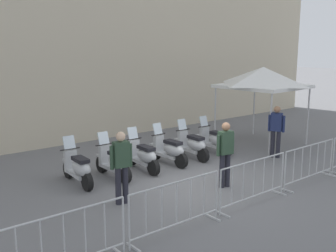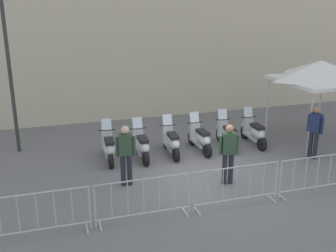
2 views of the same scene
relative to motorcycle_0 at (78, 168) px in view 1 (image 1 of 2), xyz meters
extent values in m
plane|color=slate|center=(2.46, -2.12, -0.45)|extent=(120.00, 120.00, 0.00)
cylinder|color=black|center=(0.08, 0.70, -0.21)|extent=(0.19, 0.49, 0.48)
cylinder|color=black|center=(-0.06, -0.54, -0.21)|extent=(0.19, 0.49, 0.48)
cube|color=#B7BABC|center=(0.01, 0.08, -0.17)|extent=(0.37, 0.89, 0.10)
ellipsoid|color=#B7BABC|center=(-0.02, -0.20, 0.07)|extent=(0.45, 0.87, 0.40)
cube|color=black|center=(-0.02, -0.17, 0.29)|extent=(0.34, 0.63, 0.10)
cube|color=#B7BABC|center=(0.06, 0.51, 0.10)|extent=(0.35, 0.18, 0.60)
cylinder|color=black|center=(0.06, 0.51, 0.43)|extent=(0.56, 0.10, 0.04)
cube|color=silver|center=(0.06, 0.56, 0.61)|extent=(0.33, 0.17, 0.35)
cube|color=#B7BABC|center=(0.08, 0.70, 0.06)|extent=(0.23, 0.34, 0.06)
cylinder|color=black|center=(1.06, 0.51, -0.21)|extent=(0.17, 0.49, 0.48)
cylinder|color=black|center=(0.99, -0.72, -0.21)|extent=(0.17, 0.49, 0.48)
cube|color=#B7BABC|center=(1.02, -0.11, -0.17)|extent=(0.33, 0.88, 0.10)
ellipsoid|color=#B7BABC|center=(1.01, -0.38, 0.07)|extent=(0.41, 0.86, 0.40)
cube|color=black|center=(1.01, -0.35, 0.29)|extent=(0.31, 0.61, 0.10)
cube|color=#B7BABC|center=(1.05, 0.33, 0.10)|extent=(0.35, 0.16, 0.60)
cylinder|color=black|center=(1.05, 0.33, 0.43)|extent=(0.56, 0.07, 0.04)
cube|color=silver|center=(1.05, 0.38, 0.61)|extent=(0.33, 0.16, 0.35)
cube|color=#B7BABC|center=(1.06, 0.51, 0.06)|extent=(0.22, 0.33, 0.06)
cylinder|color=black|center=(2.11, 0.51, -0.21)|extent=(0.18, 0.49, 0.48)
cylinder|color=black|center=(1.99, -0.73, -0.21)|extent=(0.18, 0.49, 0.48)
cube|color=#B7BABC|center=(2.05, -0.11, -0.17)|extent=(0.36, 0.89, 0.10)
ellipsoid|color=#B7BABC|center=(2.02, -0.39, 0.07)|extent=(0.44, 0.87, 0.40)
cube|color=black|center=(2.03, -0.36, 0.29)|extent=(0.33, 0.62, 0.10)
cube|color=#B7BABC|center=(2.09, 0.32, 0.10)|extent=(0.35, 0.17, 0.60)
cylinder|color=black|center=(2.09, 0.32, 0.43)|extent=(0.56, 0.09, 0.04)
cube|color=silver|center=(2.09, 0.37, 0.61)|extent=(0.33, 0.17, 0.35)
cube|color=#B7BABC|center=(2.11, 0.51, 0.06)|extent=(0.23, 0.34, 0.06)
cylinder|color=black|center=(3.07, 0.49, -0.21)|extent=(0.14, 0.48, 0.48)
cylinder|color=black|center=(3.07, -0.75, -0.21)|extent=(0.14, 0.48, 0.48)
cube|color=#B7BABC|center=(3.07, -0.13, -0.17)|extent=(0.28, 0.87, 0.10)
ellipsoid|color=#B7BABC|center=(3.07, -0.41, 0.07)|extent=(0.36, 0.84, 0.40)
cube|color=black|center=(3.07, -0.38, 0.29)|extent=(0.28, 0.60, 0.10)
cube|color=#B7BABC|center=(3.07, 0.30, 0.10)|extent=(0.34, 0.14, 0.60)
cylinder|color=black|center=(3.07, 0.30, 0.43)|extent=(0.56, 0.04, 0.04)
cube|color=silver|center=(3.07, 0.35, 0.61)|extent=(0.32, 0.14, 0.35)
cube|color=#B7BABC|center=(3.07, 0.49, 0.06)|extent=(0.20, 0.32, 0.06)
cylinder|color=black|center=(4.17, 0.47, -0.21)|extent=(0.19, 0.49, 0.48)
cylinder|color=black|center=(4.03, -0.76, -0.21)|extent=(0.19, 0.49, 0.48)
cube|color=#B7BABC|center=(4.10, -0.14, -0.17)|extent=(0.37, 0.89, 0.10)
ellipsoid|color=#B7BABC|center=(4.07, -0.42, 0.07)|extent=(0.45, 0.87, 0.40)
cube|color=black|center=(4.07, -0.39, 0.29)|extent=(0.34, 0.63, 0.10)
cube|color=#B7BABC|center=(4.15, 0.29, 0.10)|extent=(0.35, 0.18, 0.60)
cylinder|color=black|center=(4.15, 0.29, 0.43)|extent=(0.56, 0.10, 0.04)
cube|color=silver|center=(4.15, 0.34, 0.61)|extent=(0.33, 0.17, 0.35)
cube|color=#B7BABC|center=(4.17, 0.47, 0.06)|extent=(0.23, 0.34, 0.06)
cylinder|color=black|center=(5.16, 0.41, -0.21)|extent=(0.17, 0.49, 0.48)
cylinder|color=black|center=(5.08, -0.83, -0.21)|extent=(0.17, 0.49, 0.48)
cube|color=#B7BABC|center=(5.12, -0.21, -0.17)|extent=(0.33, 0.88, 0.10)
ellipsoid|color=#B7BABC|center=(5.10, -0.49, 0.07)|extent=(0.41, 0.86, 0.40)
cube|color=black|center=(5.10, -0.46, 0.29)|extent=(0.32, 0.62, 0.10)
cube|color=#B7BABC|center=(5.15, 0.23, 0.10)|extent=(0.35, 0.16, 0.60)
cylinder|color=black|center=(5.15, 0.23, 0.43)|extent=(0.56, 0.07, 0.04)
cube|color=silver|center=(5.15, 0.27, 0.61)|extent=(0.33, 0.16, 0.35)
cube|color=#B7BABC|center=(5.16, 0.41, 0.06)|extent=(0.22, 0.33, 0.06)
cylinder|color=#B2B5B7|center=(-1.22, -3.73, 0.07)|extent=(0.04, 0.04, 1.05)
cylinder|color=#B2B5B7|center=(-2.33, -3.67, 0.60)|extent=(2.24, 0.15, 0.04)
cylinder|color=#B2B5B7|center=(-2.71, -3.66, 0.16)|extent=(0.02, 0.02, 0.87)
cylinder|color=#B2B5B7|center=(-2.33, -3.67, 0.16)|extent=(0.02, 0.02, 0.87)
cylinder|color=#B2B5B7|center=(-1.96, -3.69, 0.16)|extent=(0.02, 0.02, 0.87)
cylinder|color=#B2B5B7|center=(-1.59, -3.71, 0.16)|extent=(0.02, 0.02, 0.87)
cube|color=#B2B5B7|center=(-1.01, -3.74, -0.43)|extent=(0.06, 0.44, 0.04)
cube|color=#B2B5B7|center=(1.05, -3.84, -0.43)|extent=(0.06, 0.44, 0.04)
cylinder|color=#B2B5B7|center=(-1.10, -3.74, 0.07)|extent=(0.04, 0.04, 1.05)
cylinder|color=#B2B5B7|center=(1.14, -3.85, 0.07)|extent=(0.04, 0.04, 1.05)
cylinder|color=#B2B5B7|center=(0.02, -3.79, 0.60)|extent=(2.24, 0.15, 0.04)
cylinder|color=#B2B5B7|center=(0.02, -3.79, -0.27)|extent=(2.24, 0.15, 0.04)
cylinder|color=#B2B5B7|center=(-0.73, -3.76, 0.16)|extent=(0.02, 0.02, 0.87)
cylinder|color=#B2B5B7|center=(-0.35, -3.77, 0.16)|extent=(0.02, 0.02, 0.87)
cylinder|color=#B2B5B7|center=(0.02, -3.79, 0.16)|extent=(0.02, 0.02, 0.87)
cylinder|color=#B2B5B7|center=(0.39, -3.81, 0.16)|extent=(0.02, 0.02, 0.87)
cylinder|color=#B2B5B7|center=(0.76, -3.83, 0.16)|extent=(0.02, 0.02, 0.87)
cube|color=#B2B5B7|center=(1.34, -3.86, -0.43)|extent=(0.06, 0.44, 0.04)
cube|color=#B2B5B7|center=(3.40, -3.96, -0.43)|extent=(0.06, 0.44, 0.04)
cylinder|color=#B2B5B7|center=(1.26, -3.85, 0.07)|extent=(0.04, 0.04, 1.05)
cylinder|color=#B2B5B7|center=(3.49, -3.97, 0.07)|extent=(0.04, 0.04, 1.05)
cylinder|color=#B2B5B7|center=(2.37, -3.91, 0.60)|extent=(2.24, 0.15, 0.04)
cylinder|color=#B2B5B7|center=(2.37, -3.91, -0.27)|extent=(2.24, 0.15, 0.04)
cylinder|color=#B2B5B7|center=(1.63, -3.87, 0.16)|extent=(0.02, 0.02, 0.87)
cylinder|color=#B2B5B7|center=(2.00, -3.89, 0.16)|extent=(0.02, 0.02, 0.87)
cylinder|color=#B2B5B7|center=(2.37, -3.91, 0.16)|extent=(0.02, 0.02, 0.87)
cylinder|color=#B2B5B7|center=(2.74, -3.93, 0.16)|extent=(0.02, 0.02, 0.87)
cylinder|color=#B2B5B7|center=(3.12, -3.95, 0.16)|extent=(0.02, 0.02, 0.87)
cube|color=#B2B5B7|center=(3.70, -3.98, -0.43)|extent=(0.06, 0.44, 0.04)
cube|color=#B2B5B7|center=(5.75, -4.08, -0.43)|extent=(0.06, 0.44, 0.04)
cylinder|color=#B2B5B7|center=(3.61, -3.97, 0.07)|extent=(0.04, 0.04, 1.05)
cylinder|color=#B2B5B7|center=(5.84, -4.08, 0.07)|extent=(0.04, 0.04, 1.05)
cylinder|color=#B2B5B7|center=(4.73, -4.03, 0.60)|extent=(2.24, 0.15, 0.04)
cylinder|color=#B2B5B7|center=(4.73, -4.03, -0.27)|extent=(2.24, 0.15, 0.04)
cylinder|color=#B2B5B7|center=(3.98, -3.99, 0.16)|extent=(0.02, 0.02, 0.87)
cylinder|color=#B2B5B7|center=(4.35, -4.01, 0.16)|extent=(0.02, 0.02, 0.87)
cylinder|color=#B2B5B7|center=(4.73, -4.03, 0.16)|extent=(0.02, 0.02, 0.87)
cylinder|color=#B2B5B7|center=(5.10, -4.05, 0.16)|extent=(0.02, 0.02, 0.87)
cylinder|color=#B2B5B7|center=(5.47, -4.06, 0.16)|extent=(0.02, 0.02, 0.87)
cube|color=#B2B5B7|center=(6.05, -4.09, -0.43)|extent=(0.06, 0.44, 0.04)
cylinder|color=#B2B5B7|center=(5.96, -4.09, 0.07)|extent=(0.04, 0.04, 1.05)
cylinder|color=#23232D|center=(0.01, -1.82, 0.00)|extent=(0.14, 0.14, 0.90)
cylinder|color=#23232D|center=(0.18, -1.86, 0.00)|extent=(0.14, 0.14, 0.90)
cube|color=#2D4733|center=(0.10, -1.84, 0.75)|extent=(0.40, 0.29, 0.60)
sphere|color=beige|center=(0.10, -1.84, 1.17)|extent=(0.22, 0.22, 0.22)
cylinder|color=#2D4733|center=(-0.13, -1.79, 0.70)|extent=(0.09, 0.09, 0.55)
cylinder|color=#2D4733|center=(0.32, -1.89, 0.70)|extent=(0.09, 0.09, 0.55)
cylinder|color=#23232D|center=(6.22, -1.88, 0.00)|extent=(0.14, 0.14, 0.90)
cylinder|color=#23232D|center=(6.28, -2.05, 0.00)|extent=(0.14, 0.14, 0.90)
cube|color=navy|center=(6.25, -1.97, 0.75)|extent=(0.34, 0.42, 0.60)
sphere|color=#9E7051|center=(6.25, -1.97, 1.17)|extent=(0.22, 0.22, 0.22)
cylinder|color=navy|center=(6.16, -1.75, 0.70)|extent=(0.09, 0.09, 0.55)
cylinder|color=navy|center=(6.34, -2.18, 0.70)|extent=(0.09, 0.09, 0.55)
cylinder|color=#23232D|center=(2.68, -2.69, 0.00)|extent=(0.14, 0.14, 0.90)
cylinder|color=#23232D|center=(2.86, -2.73, 0.00)|extent=(0.14, 0.14, 0.90)
cube|color=#2D4733|center=(2.77, -2.71, 0.75)|extent=(0.40, 0.29, 0.60)
sphere|color=#9E7051|center=(2.77, -2.71, 1.17)|extent=(0.22, 0.22, 0.22)
cylinder|color=#2D4733|center=(2.54, -2.66, 0.70)|extent=(0.09, 0.09, 0.55)
cylinder|color=#2D4733|center=(2.99, -2.76, 0.70)|extent=(0.09, 0.09, 0.55)
cylinder|color=silver|center=(6.22, -1.76, 0.62)|extent=(0.06, 0.06, 2.15)
cylinder|color=silver|center=(8.66, -1.76, 0.62)|extent=(0.06, 0.06, 2.15)
cylinder|color=silver|center=(6.22, 0.68, 0.62)|extent=(0.06, 0.06, 2.15)
cylinder|color=silver|center=(8.66, 0.68, 0.62)|extent=(0.06, 0.06, 2.15)
cube|color=white|center=(7.44, -0.54, 1.75)|extent=(2.71, 2.71, 0.12)
pyramid|color=white|center=(7.44, -0.54, 2.13)|extent=(2.71, 2.71, 0.65)
camera|label=1|loc=(-5.06, -9.17, 3.17)|focal=42.78mm
camera|label=2|loc=(-2.29, -11.80, 4.54)|focal=43.00mm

